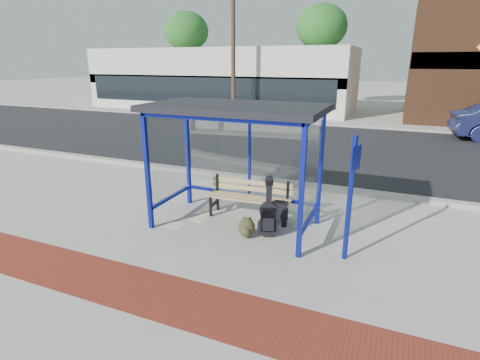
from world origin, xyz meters
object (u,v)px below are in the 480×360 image
at_px(backpack, 246,228).
at_px(suitcase, 279,214).
at_px(bench, 249,196).
at_px(guitar_bag, 268,216).

bearing_deg(backpack, suitcase, 46.33).
xyz_separation_m(suitcase, backpack, (-0.41, -0.76, -0.07)).
xyz_separation_m(bench, suitcase, (0.72, -0.17, -0.22)).
height_order(bench, guitar_bag, guitar_bag).
bearing_deg(suitcase, guitar_bag, -103.30).
bearing_deg(suitcase, bench, 157.47).
distance_m(suitcase, backpack, 0.86).
distance_m(bench, backpack, 1.02).
xyz_separation_m(guitar_bag, suitcase, (0.04, 0.58, -0.16)).
relative_size(bench, backpack, 4.70).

